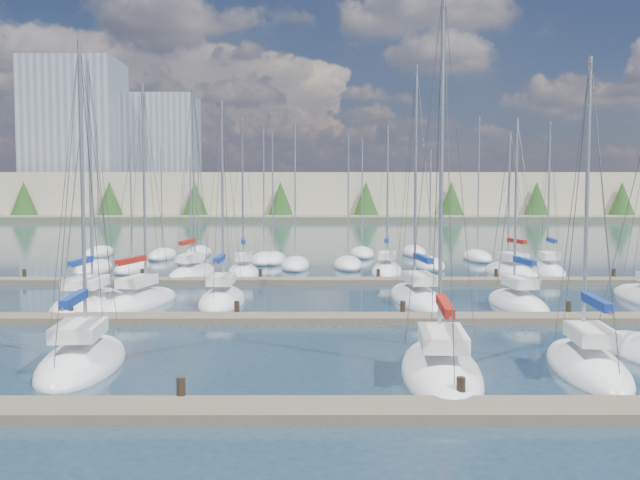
{
  "coord_description": "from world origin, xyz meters",
  "views": [
    {
      "loc": [
        -0.08,
        -17.08,
        6.17
      ],
      "look_at": [
        0.0,
        14.0,
        4.0
      ],
      "focal_mm": 40.0,
      "sensor_mm": 36.0,
      "label": 1
    }
  ],
  "objects_px": {
    "sailboat_j": "(222,300)",
    "sailboat_c": "(82,361)",
    "sailboat_k": "(418,298)",
    "sailboat_n": "(192,273)",
    "sailboat_e": "(587,366)",
    "sailboat_h": "(89,303)",
    "sailboat_o": "(243,272)",
    "sailboat_l": "(518,303)",
    "sailboat_p": "(387,270)",
    "sailboat_d": "(441,370)",
    "sailboat_r": "(549,270)",
    "sailboat_q": "(511,272)",
    "sailboat_i": "(141,302)"
  },
  "relations": [
    {
      "from": "sailboat_n",
      "to": "sailboat_e",
      "type": "height_order",
      "value": "sailboat_n"
    },
    {
      "from": "sailboat_j",
      "to": "sailboat_e",
      "type": "bearing_deg",
      "value": -45.47
    },
    {
      "from": "sailboat_i",
      "to": "sailboat_o",
      "type": "xyz_separation_m",
      "value": [
        4.06,
        13.88,
        0.0
      ]
    },
    {
      "from": "sailboat_j",
      "to": "sailboat_c",
      "type": "height_order",
      "value": "sailboat_c"
    },
    {
      "from": "sailboat_p",
      "to": "sailboat_q",
      "type": "bearing_deg",
      "value": 1.57
    },
    {
      "from": "sailboat_n",
      "to": "sailboat_q",
      "type": "height_order",
      "value": "sailboat_n"
    },
    {
      "from": "sailboat_l",
      "to": "sailboat_q",
      "type": "height_order",
      "value": "sailboat_q"
    },
    {
      "from": "sailboat_k",
      "to": "sailboat_h",
      "type": "xyz_separation_m",
      "value": [
        -17.72,
        -1.8,
        -0.01
      ]
    },
    {
      "from": "sailboat_k",
      "to": "sailboat_o",
      "type": "distance_m",
      "value": 16.69
    },
    {
      "from": "sailboat_n",
      "to": "sailboat_d",
      "type": "height_order",
      "value": "sailboat_n"
    },
    {
      "from": "sailboat_e",
      "to": "sailboat_c",
      "type": "distance_m",
      "value": 17.52
    },
    {
      "from": "sailboat_h",
      "to": "sailboat_c",
      "type": "relative_size",
      "value": 1.13
    },
    {
      "from": "sailboat_h",
      "to": "sailboat_q",
      "type": "height_order",
      "value": "sailboat_h"
    },
    {
      "from": "sailboat_h",
      "to": "sailboat_c",
      "type": "height_order",
      "value": "sailboat_h"
    },
    {
      "from": "sailboat_r",
      "to": "sailboat_d",
      "type": "xyz_separation_m",
      "value": [
        -13.11,
        -29.41,
        -0.01
      ]
    },
    {
      "from": "sailboat_n",
      "to": "sailboat_c",
      "type": "distance_m",
      "value": 26.64
    },
    {
      "from": "sailboat_r",
      "to": "sailboat_h",
      "type": "bearing_deg",
      "value": -145.16
    },
    {
      "from": "sailboat_n",
      "to": "sailboat_h",
      "type": "distance_m",
      "value": 14.14
    },
    {
      "from": "sailboat_i",
      "to": "sailboat_q",
      "type": "bearing_deg",
      "value": 43.61
    },
    {
      "from": "sailboat_k",
      "to": "sailboat_r",
      "type": "relative_size",
      "value": 1.15
    },
    {
      "from": "sailboat_o",
      "to": "sailboat_c",
      "type": "bearing_deg",
      "value": -102.96
    },
    {
      "from": "sailboat_n",
      "to": "sailboat_o",
      "type": "distance_m",
      "value": 3.69
    },
    {
      "from": "sailboat_e",
      "to": "sailboat_q",
      "type": "relative_size",
      "value": 1.02
    },
    {
      "from": "sailboat_e",
      "to": "sailboat_d",
      "type": "height_order",
      "value": "sailboat_d"
    },
    {
      "from": "sailboat_k",
      "to": "sailboat_r",
      "type": "distance_m",
      "value": 17.87
    },
    {
      "from": "sailboat_e",
      "to": "sailboat_l",
      "type": "distance_m",
      "value": 13.58
    },
    {
      "from": "sailboat_d",
      "to": "sailboat_p",
      "type": "height_order",
      "value": "sailboat_d"
    },
    {
      "from": "sailboat_d",
      "to": "sailboat_o",
      "type": "bearing_deg",
      "value": 113.16
    },
    {
      "from": "sailboat_q",
      "to": "sailboat_d",
      "type": "bearing_deg",
      "value": -116.36
    },
    {
      "from": "sailboat_e",
      "to": "sailboat_i",
      "type": "bearing_deg",
      "value": 148.71
    },
    {
      "from": "sailboat_j",
      "to": "sailboat_k",
      "type": "bearing_deg",
      "value": 3.15
    },
    {
      "from": "sailboat_k",
      "to": "sailboat_j",
      "type": "xyz_separation_m",
      "value": [
        -10.81,
        -0.57,
        -0.0
      ]
    },
    {
      "from": "sailboat_q",
      "to": "sailboat_o",
      "type": "distance_m",
      "value": 19.7
    },
    {
      "from": "sailboat_k",
      "to": "sailboat_q",
      "type": "distance_m",
      "value": 15.51
    },
    {
      "from": "sailboat_k",
      "to": "sailboat_e",
      "type": "xyz_separation_m",
      "value": [
        3.67,
        -15.35,
        0.0
      ]
    },
    {
      "from": "sailboat_l",
      "to": "sailboat_r",
      "type": "relative_size",
      "value": 0.89
    },
    {
      "from": "sailboat_n",
      "to": "sailboat_p",
      "type": "distance_m",
      "value": 14.39
    },
    {
      "from": "sailboat_o",
      "to": "sailboat_p",
      "type": "bearing_deg",
      "value": -0.66
    },
    {
      "from": "sailboat_c",
      "to": "sailboat_i",
      "type": "distance_m",
      "value": 13.34
    },
    {
      "from": "sailboat_i",
      "to": "sailboat_e",
      "type": "bearing_deg",
      "value": -24.01
    },
    {
      "from": "sailboat_d",
      "to": "sailboat_n",
      "type": "bearing_deg",
      "value": 119.92
    },
    {
      "from": "sailboat_j",
      "to": "sailboat_q",
      "type": "xyz_separation_m",
      "value": [
        19.49,
        13.42,
        -0.01
      ]
    },
    {
      "from": "sailboat_k",
      "to": "sailboat_d",
      "type": "height_order",
      "value": "sailboat_k"
    },
    {
      "from": "sailboat_q",
      "to": "sailboat_o",
      "type": "height_order",
      "value": "sailboat_o"
    },
    {
      "from": "sailboat_j",
      "to": "sailboat_i",
      "type": "height_order",
      "value": "sailboat_i"
    },
    {
      "from": "sailboat_r",
      "to": "sailboat_o",
      "type": "relative_size",
      "value": 0.99
    },
    {
      "from": "sailboat_e",
      "to": "sailboat_h",
      "type": "height_order",
      "value": "sailboat_h"
    },
    {
      "from": "sailboat_c",
      "to": "sailboat_d",
      "type": "height_order",
      "value": "sailboat_d"
    },
    {
      "from": "sailboat_l",
      "to": "sailboat_p",
      "type": "xyz_separation_m",
      "value": [
        -5.45,
        15.58,
        0.01
      ]
    },
    {
      "from": "sailboat_q",
      "to": "sailboat_p",
      "type": "distance_m",
      "value": 9.11
    }
  ]
}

